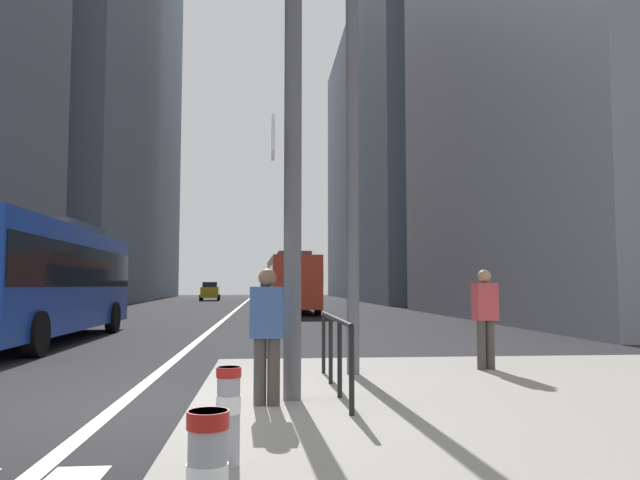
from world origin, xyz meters
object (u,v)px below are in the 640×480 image
at_px(traffic_signal_gantry, 148,81).
at_px(city_bus_red_receding, 291,281).
at_px(pedestrian_waiting, 267,330).
at_px(city_bus_blue_oncoming, 39,275).
at_px(car_receding_near, 284,292).
at_px(car_receding_far, 270,293).
at_px(bollard_left, 228,410).
at_px(car_oncoming_mid, 210,291).
at_px(street_lamp_post, 352,57).
at_px(pedestrian_walking, 485,314).

bearing_deg(traffic_signal_gantry, city_bus_red_receding, 84.09).
bearing_deg(pedestrian_waiting, city_bus_blue_oncoming, 121.58).
distance_m(city_bus_red_receding, car_receding_near, 16.98).
bearing_deg(car_receding_far, bollard_left, -90.89).
height_order(car_oncoming_mid, pedestrian_waiting, car_oncoming_mid).
bearing_deg(city_bus_blue_oncoming, car_receding_far, 78.49).
bearing_deg(traffic_signal_gantry, bollard_left, -66.39).
relative_size(street_lamp_post, pedestrian_waiting, 5.03).
relative_size(car_receding_near, street_lamp_post, 0.53).
height_order(traffic_signal_gantry, bollard_left, traffic_signal_gantry).
xyz_separation_m(car_receding_far, pedestrian_waiting, (-0.39, -42.35, 0.04)).
distance_m(city_bus_red_receding, car_receding_far, 13.41).
bearing_deg(pedestrian_waiting, city_bus_red_receding, 87.07).
xyz_separation_m(city_bus_red_receding, car_receding_near, (0.13, 16.96, -0.85)).
bearing_deg(bollard_left, pedestrian_walking, 52.47).
relative_size(street_lamp_post, bollard_left, 10.57).
relative_size(traffic_signal_gantry, pedestrian_waiting, 3.77).
xyz_separation_m(car_receding_near, car_receding_far, (-1.22, -3.62, -0.00)).
bearing_deg(street_lamp_post, car_oncoming_mid, 97.33).
relative_size(car_receding_far, pedestrian_walking, 2.46).
distance_m(car_receding_far, traffic_signal_gantry, 42.19).
relative_size(car_oncoming_mid, street_lamp_post, 0.57).
bearing_deg(car_receding_near, city_bus_blue_oncoming, -102.25).
xyz_separation_m(car_receding_near, pedestrian_walking, (2.04, -43.21, 0.08)).
bearing_deg(car_receding_far, street_lamp_post, -88.59).
xyz_separation_m(city_bus_blue_oncoming, car_receding_far, (6.58, 32.28, -0.85)).
distance_m(bollard_left, pedestrian_waiting, 2.45).
bearing_deg(city_bus_red_receding, pedestrian_waiting, -92.93).
xyz_separation_m(car_oncoming_mid, pedestrian_waiting, (5.83, -58.39, 0.03)).
bearing_deg(city_bus_blue_oncoming, traffic_signal_gantry, -64.27).
xyz_separation_m(city_bus_red_receding, pedestrian_waiting, (-1.48, -29.01, -0.81)).
distance_m(city_bus_red_receding, traffic_signal_gantry, 28.93).
relative_size(car_oncoming_mid, car_receding_near, 1.08).
bearing_deg(pedestrian_walking, car_receding_far, 94.71).
height_order(city_bus_blue_oncoming, traffic_signal_gantry, traffic_signal_gantry).
bearing_deg(car_receding_near, bollard_left, -92.26).
bearing_deg(street_lamp_post, car_receding_far, 91.41).
bearing_deg(pedestrian_waiting, car_oncoming_mid, 95.70).
bearing_deg(traffic_signal_gantry, street_lamp_post, 36.59).
relative_size(car_receding_near, pedestrian_walking, 2.55).
xyz_separation_m(city_bus_blue_oncoming, traffic_signal_gantry, (4.70, -9.75, 2.24)).
bearing_deg(bollard_left, street_lamp_post, 70.90).
height_order(car_receding_far, traffic_signal_gantry, traffic_signal_gantry).
bearing_deg(car_oncoming_mid, street_lamp_post, -82.67).
bearing_deg(city_bus_red_receding, car_oncoming_mid, 103.97).
distance_m(city_bus_blue_oncoming, pedestrian_waiting, 11.84).
distance_m(car_oncoming_mid, pedestrian_waiting, 58.68).
bearing_deg(car_oncoming_mid, pedestrian_walking, -80.33).
distance_m(city_bus_red_receding, bollard_left, 31.47).
xyz_separation_m(car_oncoming_mid, bollard_left, (5.52, -60.78, -0.42)).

